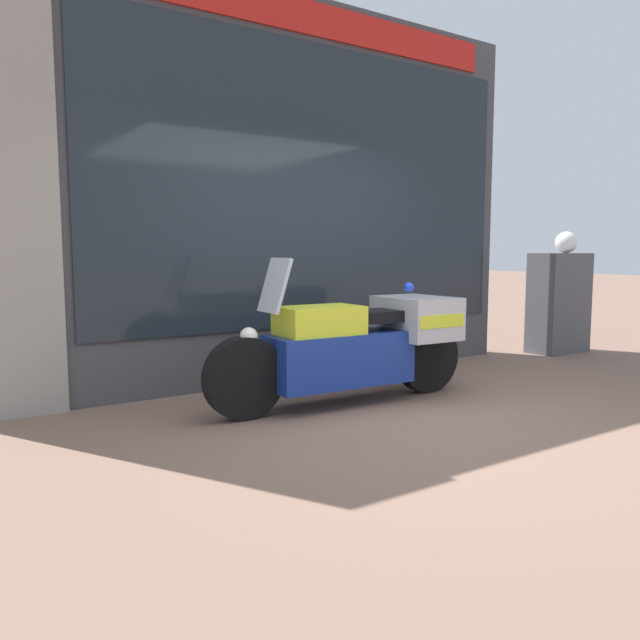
% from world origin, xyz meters
% --- Properties ---
extents(ground_plane, '(60.00, 60.00, 0.00)m').
position_xyz_m(ground_plane, '(0.00, 0.00, 0.00)').
color(ground_plane, '#7A5B4C').
extents(shop_building, '(5.84, 0.55, 3.80)m').
position_xyz_m(shop_building, '(-0.36, 2.00, 1.91)').
color(shop_building, '#424247').
rests_on(shop_building, ground).
extents(window_display, '(4.63, 0.30, 1.89)m').
position_xyz_m(window_display, '(0.30, 2.03, 0.46)').
color(window_display, slate).
rests_on(window_display, ground).
extents(paramedic_motorcycle, '(2.51, 0.74, 1.26)m').
position_xyz_m(paramedic_motorcycle, '(0.03, 0.70, 0.53)').
color(paramedic_motorcycle, black).
rests_on(paramedic_motorcycle, ground).
extents(utility_cabinet, '(0.80, 0.43, 1.28)m').
position_xyz_m(utility_cabinet, '(3.81, 1.40, 0.64)').
color(utility_cabinet, '#4C4C51').
rests_on(utility_cabinet, ground).
extents(white_helmet, '(0.28, 0.28, 0.28)m').
position_xyz_m(white_helmet, '(3.90, 1.39, 1.42)').
color(white_helmet, white).
rests_on(white_helmet, utility_cabinet).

